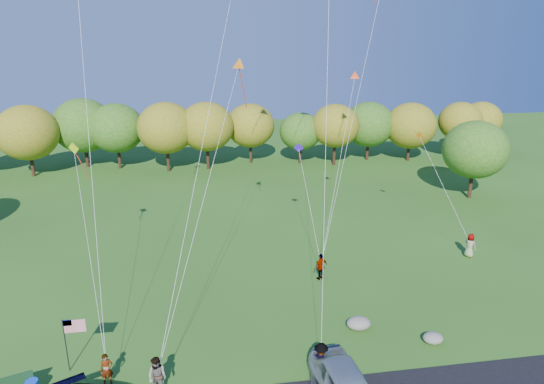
{
  "coord_description": "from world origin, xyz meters",
  "views": [
    {
      "loc": [
        -1.64,
        -18.74,
        14.96
      ],
      "look_at": [
        2.25,
        6.0,
        6.82
      ],
      "focal_mm": 32.0,
      "sensor_mm": 36.0,
      "label": 1
    }
  ],
  "objects": [
    {
      "name": "ground",
      "position": [
        0.0,
        0.0,
        0.0
      ],
      "size": [
        140.0,
        140.0,
        0.0
      ],
      "primitive_type": "plane",
      "color": "#2A5317",
      "rests_on": "ground"
    },
    {
      "name": "treeline",
      "position": [
        -0.31,
        36.15,
        4.72
      ],
      "size": [
        76.51,
        27.33,
        8.42
      ],
      "color": "#381F14",
      "rests_on": "ground"
    },
    {
      "name": "flyer_a",
      "position": [
        -6.12,
        0.23,
        0.77
      ],
      "size": [
        0.63,
        0.48,
        1.54
      ],
      "primitive_type": "imported",
      "rotation": [
        0.0,
        0.0,
        0.22
      ],
      "color": "#4C4C59",
      "rests_on": "ground"
    },
    {
      "name": "flyer_b",
      "position": [
        -3.83,
        -0.8,
        0.93
      ],
      "size": [
        1.14,
        1.07,
        1.85
      ],
      "primitive_type": "imported",
      "rotation": [
        0.0,
        0.0,
        -0.55
      ],
      "color": "#4C4C59",
      "rests_on": "ground"
    },
    {
      "name": "flyer_c",
      "position": [
        3.43,
        -0.8,
        0.88
      ],
      "size": [
        1.29,
        1.24,
        1.77
      ],
      "primitive_type": "imported",
      "rotation": [
        0.0,
        0.0,
        2.43
      ],
      "color": "#4C4C59",
      "rests_on": "ground"
    },
    {
      "name": "flyer_d",
      "position": [
        5.78,
        8.34,
        0.88
      ],
      "size": [
        1.11,
        0.88,
        1.76
      ],
      "primitive_type": "imported",
      "rotation": [
        0.0,
        0.0,
        3.65
      ],
      "color": "#4C4C59",
      "rests_on": "ground"
    },
    {
      "name": "flyer_e",
      "position": [
        16.96,
        9.92,
        0.86
      ],
      "size": [
        0.93,
        1.0,
        1.72
      ],
      "primitive_type": "imported",
      "rotation": [
        0.0,
        0.0,
        2.18
      ],
      "color": "#4C4C59",
      "rests_on": "ground"
    },
    {
      "name": "flag_assembly",
      "position": [
        -7.75,
        1.46,
        2.07
      ],
      "size": [
        1.01,
        0.66,
        2.73
      ],
      "color": "black",
      "rests_on": "ground"
    },
    {
      "name": "boulder_near",
      "position": [
        6.4,
        2.64,
        0.33
      ],
      "size": [
        1.3,
        1.02,
        0.65
      ],
      "primitive_type": "ellipsoid",
      "color": "gray",
      "rests_on": "ground"
    },
    {
      "name": "boulder_far",
      "position": [
        9.74,
        0.86,
        0.27
      ],
      "size": [
        1.04,
        0.87,
        0.54
      ],
      "primitive_type": "ellipsoid",
      "color": "gray",
      "rests_on": "ground"
    }
  ]
}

